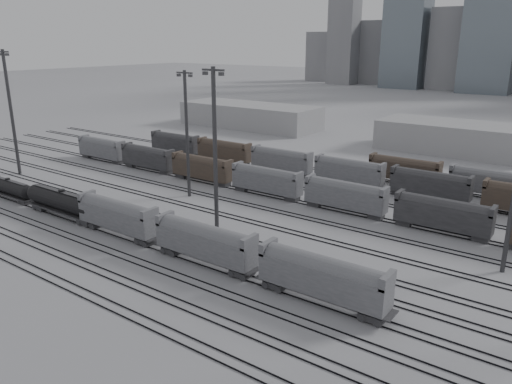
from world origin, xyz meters
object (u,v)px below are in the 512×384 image
Objects in this scene: tank_car_b at (63,202)px; light_mast_a at (11,110)px; hopper_car_a at (117,214)px; tank_car_a at (9,187)px; light_mast_c at (215,148)px; hopper_car_b at (205,240)px; hopper_car_c at (323,275)px.

light_mast_a is at bearing 161.68° from tank_car_b.
hopper_car_a is at bearing 0.00° from tank_car_b.
hopper_car_a is 0.57× the size of light_mast_a.
light_mast_c reaches higher than tank_car_a.
hopper_car_a is 0.61× the size of light_mast_c.
hopper_car_c reaches higher than hopper_car_b.
tank_car_b is at bearing 180.00° from hopper_car_a.
hopper_car_b is 0.61× the size of light_mast_c.
hopper_car_c reaches higher than tank_car_a.
hopper_car_c is (68.55, 0.00, 1.29)m from tank_car_a.
light_mast_c reaches higher than hopper_car_b.
hopper_car_c is at bearing -7.59° from light_mast_a.
tank_car_b is 0.69× the size of light_mast_a.
hopper_car_a is at bearing 0.00° from tank_car_a.
tank_car_a is at bearing 180.00° from hopper_car_b.
tank_car_a is 0.57× the size of light_mast_a.
light_mast_a is at bearing 172.41° from hopper_car_c.
hopper_car_c is 28.64m from light_mast_c.
tank_car_b is at bearing 180.00° from hopper_car_b.
hopper_car_c is at bearing 0.00° from tank_car_b.
hopper_car_a is 0.97× the size of hopper_car_c.
tank_car_a is 32.30m from hopper_car_a.
hopper_car_b is at bearing 0.00° from hopper_car_a.
light_mast_c is at bearing 157.43° from hopper_car_c.
hopper_car_a is at bearing 180.00° from hopper_car_c.
hopper_car_b is (50.48, 0.00, 1.23)m from tank_car_a.
tank_car_a is at bearing 180.00° from hopper_car_a.
light_mast_c is at bearing 13.20° from tank_car_a.
hopper_car_b is 18.07m from hopper_car_c.
light_mast_c is (11.54, 10.28, 10.24)m from hopper_car_a.
light_mast_c is at bearing 21.53° from tank_car_b.
light_mast_a reaches higher than tank_car_b.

